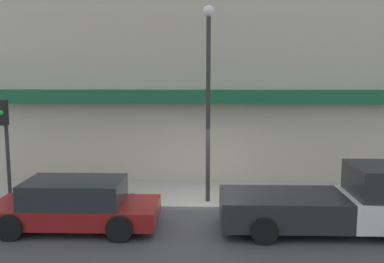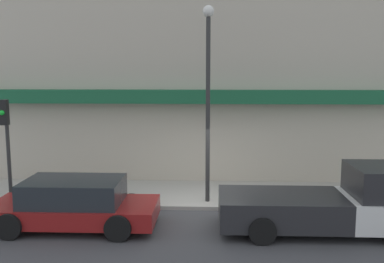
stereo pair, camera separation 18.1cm
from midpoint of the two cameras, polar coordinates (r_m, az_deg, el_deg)
name	(u,v)px [view 1 (the left image)]	position (r m, az deg, el deg)	size (l,w,h in m)	color
ground_plane	(207,211)	(13.61, 1.61, -10.49)	(80.00, 80.00, 0.00)	#424244
sidewalk	(207,194)	(15.14, 1.62, -8.34)	(36.00, 3.23, 0.12)	#ADA89E
building	(207,60)	(17.63, 1.74, 9.51)	(19.80, 3.80, 10.19)	#BCB29E
pickup_truck	(339,202)	(12.38, 18.57, -8.95)	(5.60, 2.20, 1.82)	white
parked_car	(75,204)	(12.44, -15.75, -9.33)	(4.59, 2.09, 1.37)	maroon
fire_hydrant	(119,189)	(14.50, -10.07, -7.59)	(0.19, 0.19, 0.66)	yellow
street_lamp	(208,83)	(13.53, 1.80, 6.44)	(0.36, 0.36, 6.22)	#2D2D2D
traffic_light	(5,132)	(14.84, -23.97, -0.05)	(0.28, 0.42, 3.32)	#2D2D2D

